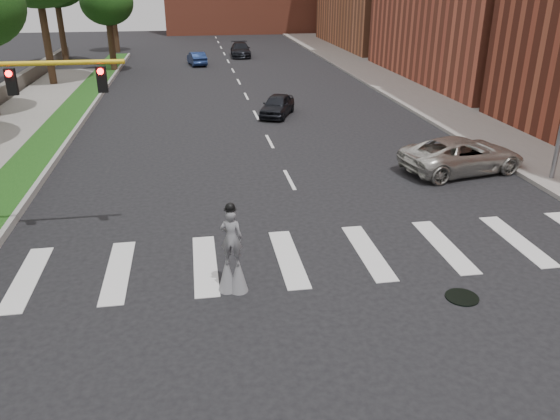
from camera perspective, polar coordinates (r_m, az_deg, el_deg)
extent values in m
plane|color=black|center=(16.44, 5.93, -6.33)|extent=(160.00, 160.00, 0.00)
cube|color=#184413|center=(35.50, -21.50, 8.70)|extent=(2.00, 60.00, 0.25)
cube|color=gray|center=(35.29, -19.83, 8.89)|extent=(0.20, 60.00, 0.28)
cube|color=gray|center=(42.86, 13.84, 11.86)|extent=(5.00, 90.00, 0.18)
cylinder|color=black|center=(15.86, 18.48, -8.64)|extent=(0.90, 0.90, 0.04)
cylinder|color=gold|center=(17.50, -24.64, 13.74)|extent=(5.20, 0.14, 0.14)
cube|color=black|center=(17.73, -26.26, 11.91)|extent=(0.28, 0.18, 0.75)
cylinder|color=#FF0C0C|center=(17.60, -26.50, 12.64)|extent=(0.18, 0.06, 0.18)
cube|color=black|center=(17.18, -18.11, 12.84)|extent=(0.28, 0.18, 0.75)
cylinder|color=#FF0C0C|center=(17.05, -18.26, 13.60)|extent=(0.18, 0.06, 0.18)
cylinder|color=#302013|center=(15.22, -4.35, -7.08)|extent=(0.07, 0.07, 0.82)
cylinder|color=#302013|center=(15.28, -5.54, -7.00)|extent=(0.07, 0.07, 0.82)
cone|color=slate|center=(15.17, -4.36, -6.74)|extent=(0.52, 0.52, 1.03)
cone|color=slate|center=(15.23, -5.55, -6.66)|extent=(0.52, 0.52, 1.03)
imported|color=slate|center=(14.67, -5.11, -2.89)|extent=(0.68, 0.54, 1.64)
sphere|color=black|center=(14.30, -5.23, 0.28)|extent=(0.26, 0.26, 0.26)
cylinder|color=black|center=(14.32, -5.23, 0.09)|extent=(0.34, 0.34, 0.02)
cube|color=yellow|center=(14.60, -5.07, -1.06)|extent=(0.22, 0.05, 0.10)
imported|color=beige|center=(25.63, 18.53, 5.48)|extent=(5.97, 3.58, 1.55)
imported|color=black|center=(34.62, -0.28, 10.89)|extent=(2.99, 4.21, 1.33)
imported|color=navy|center=(56.14, -8.68, 15.39)|extent=(1.99, 4.08, 1.29)
imported|color=black|center=(61.67, -4.15, 16.36)|extent=(2.26, 5.14, 1.47)
cylinder|color=#302013|center=(47.80, -23.21, 16.12)|extent=(0.56, 0.56, 7.22)
cylinder|color=#302013|center=(59.45, -21.85, 16.97)|extent=(0.56, 0.56, 6.38)
cylinder|color=#302013|center=(53.02, -17.18, 16.16)|extent=(0.56, 0.56, 4.86)
ellipsoid|color=#12330F|center=(52.76, -17.67, 19.99)|extent=(4.55, 4.55, 3.87)
cylinder|color=#302013|center=(67.67, -16.87, 17.98)|extent=(0.56, 0.56, 5.91)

